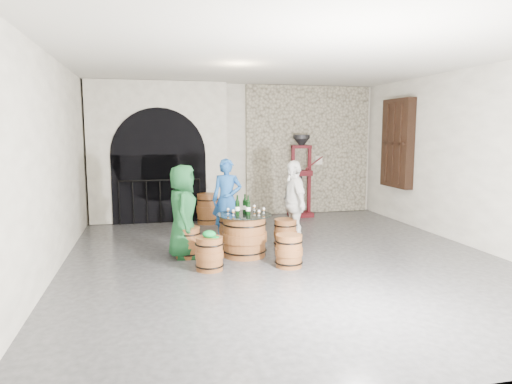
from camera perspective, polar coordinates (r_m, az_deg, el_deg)
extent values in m
plane|color=#2B2B2E|center=(7.60, 3.54, -8.26)|extent=(8.00, 8.00, 0.00)
plane|color=silver|center=(11.21, -2.31, 5.18)|extent=(8.00, 0.00, 8.00)
plane|color=silver|center=(3.70, 21.89, -0.37)|extent=(8.00, 0.00, 8.00)
plane|color=silver|center=(7.14, -24.37, 3.11)|extent=(0.00, 8.00, 8.00)
plane|color=silver|center=(8.98, 25.59, 3.83)|extent=(0.00, 8.00, 8.00)
plane|color=beige|center=(7.39, 3.75, 16.34)|extent=(8.00, 8.00, 0.00)
cube|color=tan|center=(11.62, 6.53, 5.23)|extent=(3.20, 0.12, 3.18)
cube|color=silver|center=(10.76, -12.08, 4.92)|extent=(3.10, 0.50, 3.18)
cube|color=black|center=(10.56, -11.93, 0.38)|extent=(2.10, 0.03, 1.55)
cylinder|color=black|center=(10.49, -12.04, 4.58)|extent=(2.10, 0.03, 2.10)
cylinder|color=black|center=(10.47, -11.95, 1.45)|extent=(1.79, 0.04, 0.04)
cylinder|color=black|center=(10.55, -16.72, -1.35)|extent=(0.02, 0.02, 0.98)
cylinder|color=black|center=(10.54, -15.11, -1.30)|extent=(0.02, 0.02, 0.98)
cylinder|color=black|center=(10.53, -13.49, -1.25)|extent=(0.02, 0.02, 0.98)
cylinder|color=black|center=(10.54, -11.87, -1.20)|extent=(0.02, 0.02, 0.98)
cylinder|color=black|center=(10.55, -10.26, -1.15)|extent=(0.02, 0.02, 0.98)
cylinder|color=black|center=(10.56, -8.65, -1.10)|extent=(0.02, 0.02, 0.98)
cylinder|color=black|center=(10.59, -7.04, -1.05)|extent=(0.02, 0.02, 0.98)
cube|color=black|center=(10.89, 17.26, 5.83)|extent=(0.20, 1.10, 2.00)
cube|color=black|center=(10.87, 17.03, 5.83)|extent=(0.06, 0.88, 1.76)
cube|color=black|center=(10.88, 17.17, 5.83)|extent=(0.22, 0.92, 0.06)
cube|color=black|center=(10.63, 17.96, 5.76)|extent=(0.22, 0.06, 1.80)
cube|color=black|center=(10.88, 17.17, 5.83)|extent=(0.22, 0.06, 1.80)
cube|color=black|center=(11.13, 16.42, 5.89)|extent=(0.22, 0.06, 1.80)
cylinder|color=brown|center=(7.65, -1.47, -5.56)|extent=(0.70, 0.70, 0.67)
cylinder|color=brown|center=(7.65, -1.47, -5.56)|extent=(0.75, 0.75, 0.15)
torus|color=black|center=(7.70, -1.46, -7.20)|extent=(0.75, 0.75, 0.02)
torus|color=black|center=(7.60, -1.48, -3.90)|extent=(0.75, 0.75, 0.02)
cylinder|color=brown|center=(7.58, -1.48, -3.04)|extent=(0.72, 0.72, 0.02)
cylinder|color=black|center=(7.57, -1.48, -2.85)|extent=(0.91, 0.91, 0.01)
cylinder|color=brown|center=(7.67, -8.53, -6.30)|extent=(0.40, 0.40, 0.49)
cylinder|color=brown|center=(7.67, -8.53, -6.30)|extent=(0.43, 0.43, 0.11)
torus|color=black|center=(7.71, -8.51, -7.50)|extent=(0.44, 0.44, 0.02)
torus|color=black|center=(7.63, -8.56, -5.10)|extent=(0.44, 0.44, 0.02)
cylinder|color=brown|center=(7.61, -8.57, -4.45)|extent=(0.41, 0.41, 0.02)
cylinder|color=brown|center=(8.55, -3.22, -4.77)|extent=(0.40, 0.40, 0.49)
cylinder|color=brown|center=(8.55, -3.22, -4.77)|extent=(0.43, 0.43, 0.11)
torus|color=black|center=(8.59, -3.21, -5.85)|extent=(0.44, 0.44, 0.02)
torus|color=black|center=(8.52, -3.23, -3.68)|extent=(0.44, 0.44, 0.02)
cylinder|color=brown|center=(8.50, -3.23, -3.10)|extent=(0.41, 0.41, 0.02)
cylinder|color=brown|center=(8.27, 3.70, -5.21)|extent=(0.40, 0.40, 0.49)
cylinder|color=brown|center=(8.27, 3.70, -5.21)|extent=(0.43, 0.43, 0.11)
torus|color=black|center=(8.30, 3.69, -6.33)|extent=(0.44, 0.44, 0.02)
torus|color=black|center=(8.23, 3.71, -4.09)|extent=(0.44, 0.44, 0.02)
cylinder|color=brown|center=(8.21, 3.71, -3.49)|extent=(0.41, 0.41, 0.02)
cylinder|color=brown|center=(7.08, 4.13, -7.41)|extent=(0.40, 0.40, 0.49)
cylinder|color=brown|center=(7.08, 4.13, -7.41)|extent=(0.43, 0.43, 0.11)
torus|color=black|center=(7.12, 4.12, -8.70)|extent=(0.44, 0.44, 0.02)
torus|color=black|center=(7.04, 4.15, -6.11)|extent=(0.44, 0.44, 0.02)
cylinder|color=brown|center=(7.02, 4.15, -5.42)|extent=(0.41, 0.41, 0.02)
cylinder|color=brown|center=(6.94, -5.84, -7.75)|extent=(0.40, 0.40, 0.49)
cylinder|color=brown|center=(6.94, -5.84, -7.75)|extent=(0.43, 0.43, 0.11)
torus|color=black|center=(6.98, -5.83, -9.06)|extent=(0.44, 0.44, 0.02)
torus|color=black|center=(6.89, -5.86, -6.43)|extent=(0.44, 0.44, 0.02)
cylinder|color=brown|center=(6.87, -5.87, -5.72)|extent=(0.41, 0.41, 0.02)
ellipsoid|color=#0B802F|center=(6.86, -5.88, -5.27)|extent=(0.20, 0.20, 0.11)
cylinder|color=#0B802F|center=(6.85, -5.17, -5.65)|extent=(0.13, 0.13, 0.01)
imported|color=#134521|center=(7.56, -9.13, -2.44)|extent=(0.57, 0.80, 1.54)
imported|color=#1B4F99|center=(8.69, -3.65, -0.96)|extent=(0.65, 0.52, 1.56)
imported|color=white|center=(8.30, 4.72, -1.40)|extent=(0.43, 0.93, 1.56)
cylinder|color=black|center=(7.52, -2.34, -2.01)|extent=(0.07, 0.07, 0.22)
cylinder|color=white|center=(7.53, -2.34, -2.09)|extent=(0.08, 0.08, 0.06)
cone|color=black|center=(7.50, -2.35, -1.07)|extent=(0.07, 0.07, 0.05)
cylinder|color=black|center=(7.50, -2.35, -0.66)|extent=(0.03, 0.03, 0.07)
cylinder|color=black|center=(7.49, -0.99, -2.05)|extent=(0.07, 0.07, 0.22)
cylinder|color=white|center=(7.50, -0.99, -2.12)|extent=(0.08, 0.08, 0.06)
cone|color=black|center=(7.47, -0.99, -1.10)|extent=(0.07, 0.07, 0.05)
cylinder|color=black|center=(7.47, -0.99, -0.69)|extent=(0.03, 0.03, 0.07)
cylinder|color=black|center=(7.64, -1.39, -1.86)|extent=(0.07, 0.07, 0.22)
cylinder|color=white|center=(7.65, -1.39, -1.93)|extent=(0.08, 0.08, 0.06)
cone|color=black|center=(7.62, -1.40, -0.93)|extent=(0.07, 0.07, 0.05)
cylinder|color=black|center=(7.62, -1.40, -0.52)|extent=(0.03, 0.03, 0.07)
cylinder|color=brown|center=(10.36, -6.07, -2.13)|extent=(0.47, 0.47, 0.66)
cylinder|color=brown|center=(10.36, -6.07, -2.13)|extent=(0.50, 0.50, 0.15)
torus|color=black|center=(10.40, -6.06, -3.35)|extent=(0.51, 0.51, 0.02)
torus|color=black|center=(10.32, -6.09, -0.90)|extent=(0.51, 0.51, 0.02)
cylinder|color=brown|center=(10.31, -6.10, -0.27)|extent=(0.48, 0.48, 0.02)
cube|color=#440B13|center=(11.25, 5.59, -2.78)|extent=(0.55, 0.44, 0.10)
cube|color=#440B13|center=(11.11, 5.66, 2.39)|extent=(0.49, 0.32, 0.13)
cube|color=#440B13|center=(11.07, 5.70, 5.64)|extent=(0.49, 0.13, 0.07)
cylinder|color=black|center=(11.16, 5.63, 0.14)|extent=(0.06, 0.06, 1.05)
cylinder|color=black|center=(11.07, 5.72, 6.89)|extent=(0.40, 0.40, 0.09)
cone|color=black|center=(11.07, 5.71, 6.24)|extent=(0.40, 0.40, 0.21)
cube|color=#440B13|center=(11.06, 4.62, 1.45)|extent=(0.07, 0.07, 1.68)
cube|color=#440B13|center=(11.20, 6.66, 1.50)|extent=(0.07, 0.07, 1.68)
cylinder|color=#440B13|center=(11.16, 7.28, 3.63)|extent=(0.45, 0.03, 0.33)
cube|color=silver|center=(11.65, 7.80, 3.98)|extent=(0.18, 0.10, 0.22)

